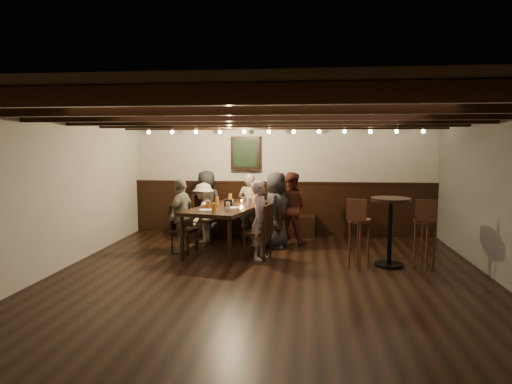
# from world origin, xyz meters

# --- Properties ---
(room) EXTENTS (7.00, 7.00, 7.00)m
(room) POSITION_xyz_m (-0.29, 2.21, 1.07)
(room) COLOR black
(room) RESTS_ON ground
(dining_table) EXTENTS (1.45, 2.36, 0.82)m
(dining_table) POSITION_xyz_m (-0.87, 1.83, 0.75)
(dining_table) COLOR black
(dining_table) RESTS_ON floor
(chair_left_near) EXTENTS (0.52, 0.52, 0.95)m
(chair_left_near) POSITION_xyz_m (-1.47, 2.43, 0.29)
(chair_left_near) COLOR black
(chair_left_near) RESTS_ON floor
(chair_left_far) EXTENTS (0.47, 0.47, 0.87)m
(chair_left_far) POSITION_xyz_m (-1.67, 1.55, 0.27)
(chair_left_far) COLOR black
(chair_left_far) RESTS_ON floor
(chair_right_near) EXTENTS (0.47, 0.47, 0.86)m
(chair_right_near) POSITION_xyz_m (-0.07, 2.11, 0.26)
(chair_right_near) COLOR black
(chair_right_near) RESTS_ON floor
(chair_right_far) EXTENTS (0.51, 0.51, 0.94)m
(chair_right_far) POSITION_xyz_m (-0.27, 1.23, 0.29)
(chair_right_far) COLOR black
(chair_right_far) RESTS_ON floor
(person_bench_left) EXTENTS (0.77, 0.59, 1.40)m
(person_bench_left) POSITION_xyz_m (-1.55, 2.91, 0.70)
(person_bench_left) COLOR black
(person_bench_left) RESTS_ON floor
(person_bench_centre) EXTENTS (0.55, 0.43, 1.35)m
(person_bench_centre) POSITION_xyz_m (-0.64, 2.85, 0.68)
(person_bench_centre) COLOR gray
(person_bench_centre) RESTS_ON floor
(person_bench_right) EXTENTS (0.78, 0.67, 1.40)m
(person_bench_right) POSITION_xyz_m (0.21, 2.51, 0.70)
(person_bench_right) COLOR #52261C
(person_bench_right) RESTS_ON floor
(person_left_near) EXTENTS (0.60, 0.84, 1.18)m
(person_left_near) POSITION_xyz_m (-1.50, 2.44, 0.59)
(person_left_near) COLOR #B5AF99
(person_left_near) RESTS_ON floor
(person_left_far) EXTENTS (0.49, 0.84, 1.34)m
(person_left_far) POSITION_xyz_m (-1.70, 1.56, 0.67)
(person_left_far) COLOR gray
(person_left_far) RESTS_ON floor
(person_right_near) EXTENTS (0.60, 0.78, 1.43)m
(person_right_near) POSITION_xyz_m (-0.04, 2.10, 0.71)
(person_right_near) COLOR black
(person_right_near) RESTS_ON floor
(person_right_far) EXTENTS (0.42, 0.55, 1.34)m
(person_right_far) POSITION_xyz_m (-0.24, 1.22, 0.67)
(person_right_far) COLOR gray
(person_right_far) RESTS_ON floor
(pint_a) EXTENTS (0.07, 0.07, 0.14)m
(pint_a) POSITION_xyz_m (-0.99, 2.57, 0.89)
(pint_a) COLOR #BF7219
(pint_a) RESTS_ON dining_table
(pint_b) EXTENTS (0.07, 0.07, 0.14)m
(pint_b) POSITION_xyz_m (-0.48, 2.41, 0.89)
(pint_b) COLOR #BF7219
(pint_b) RESTS_ON dining_table
(pint_c) EXTENTS (0.07, 0.07, 0.14)m
(pint_c) POSITION_xyz_m (-1.14, 1.99, 0.89)
(pint_c) COLOR #BF7219
(pint_c) RESTS_ON dining_table
(pint_d) EXTENTS (0.07, 0.07, 0.14)m
(pint_d) POSITION_xyz_m (-0.54, 1.96, 0.89)
(pint_d) COLOR silver
(pint_d) RESTS_ON dining_table
(pint_e) EXTENTS (0.07, 0.07, 0.14)m
(pint_e) POSITION_xyz_m (-1.19, 1.44, 0.89)
(pint_e) COLOR #BF7219
(pint_e) RESTS_ON dining_table
(pint_f) EXTENTS (0.07, 0.07, 0.14)m
(pint_f) POSITION_xyz_m (-0.80, 1.25, 0.89)
(pint_f) COLOR silver
(pint_f) RESTS_ON dining_table
(pint_g) EXTENTS (0.07, 0.07, 0.14)m
(pint_g) POSITION_xyz_m (-1.00, 1.04, 0.89)
(pint_g) COLOR #BF7219
(pint_g) RESTS_ON dining_table
(plate_near) EXTENTS (0.24, 0.24, 0.01)m
(plate_near) POSITION_xyz_m (-1.17, 1.18, 0.83)
(plate_near) COLOR white
(plate_near) RESTS_ON dining_table
(plate_far) EXTENTS (0.24, 0.24, 0.01)m
(plate_far) POSITION_xyz_m (-0.76, 1.50, 0.83)
(plate_far) COLOR white
(plate_far) RESTS_ON dining_table
(condiment_caddy) EXTENTS (0.15, 0.10, 0.12)m
(condiment_caddy) POSITION_xyz_m (-0.88, 1.78, 0.88)
(condiment_caddy) COLOR black
(condiment_caddy) RESTS_ON dining_table
(candle) EXTENTS (0.05, 0.05, 0.05)m
(candle) POSITION_xyz_m (-0.69, 2.10, 0.85)
(candle) COLOR beige
(candle) RESTS_ON dining_table
(high_top_table) EXTENTS (0.62, 0.62, 1.10)m
(high_top_table) POSITION_xyz_m (1.85, 1.01, 0.72)
(high_top_table) COLOR black
(high_top_table) RESTS_ON floor
(bar_stool_left) EXTENTS (0.39, 0.40, 1.11)m
(bar_stool_left) POSITION_xyz_m (1.35, 0.81, 0.41)
(bar_stool_left) COLOR #3A1D12
(bar_stool_left) RESTS_ON floor
(bar_stool_right) EXTENTS (0.37, 0.39, 1.11)m
(bar_stool_right) POSITION_xyz_m (2.35, 0.86, 0.41)
(bar_stool_right) COLOR #3A1D12
(bar_stool_right) RESTS_ON floor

